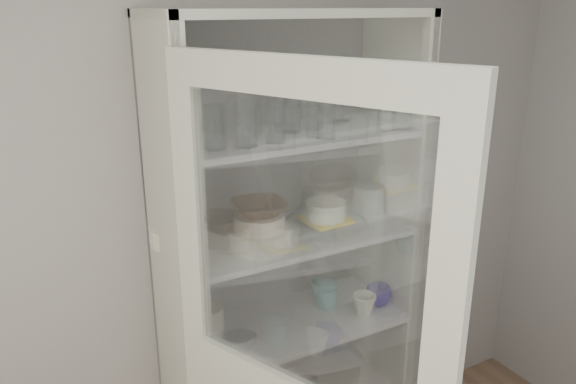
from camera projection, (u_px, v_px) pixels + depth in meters
wall_back at (219, 214)px, 2.29m from camera, size 3.60×0.02×2.60m
pantry_cabinet at (281, 297)px, 2.37m from camera, size 1.00×0.45×2.10m
tumbler_0 at (246, 124)px, 1.85m from camera, size 0.09×0.09×0.15m
tumbler_1 at (214, 127)px, 1.82m from camera, size 0.07×0.07×0.15m
tumbler_2 at (276, 122)px, 1.91m from camera, size 0.08×0.08×0.14m
tumbler_3 at (315, 120)px, 1.99m from camera, size 0.08×0.08×0.12m
tumbler_4 at (326, 119)px, 1.97m from camera, size 0.07×0.07×0.14m
tumbler_5 at (386, 113)px, 2.10m from camera, size 0.07×0.07×0.13m
tumbler_6 at (403, 112)px, 2.12m from camera, size 0.08×0.08×0.13m
tumbler_7 at (180, 126)px, 1.89m from camera, size 0.08×0.08×0.13m
tumbler_8 at (253, 117)px, 2.02m from camera, size 0.08×0.08×0.13m
tumbler_9 at (292, 115)px, 2.07m from camera, size 0.08×0.08×0.13m
goblet_0 at (183, 116)px, 1.99m from camera, size 0.07×0.07×0.15m
goblet_1 at (283, 104)px, 2.17m from camera, size 0.08×0.08×0.17m
goblet_2 at (330, 100)px, 2.24m from camera, size 0.08×0.08×0.18m
goblet_3 at (343, 100)px, 2.26m from camera, size 0.08×0.08×0.17m
plate_stack_front at (260, 238)px, 2.06m from camera, size 0.24×0.24×0.07m
plate_stack_back at (178, 234)px, 2.10m from camera, size 0.22×0.22×0.07m
cream_bowl at (260, 222)px, 2.04m from camera, size 0.21×0.21×0.06m
terracotta_bowl at (259, 208)px, 2.03m from camera, size 0.24×0.24×0.05m
glass_platter at (325, 223)px, 2.27m from camera, size 0.42×0.42×0.02m
yellow_trivet at (326, 219)px, 2.27m from camera, size 0.18×0.18×0.01m
white_ramekin at (326, 210)px, 2.26m from camera, size 0.19×0.19×0.07m
grey_bowl_stack at (368, 199)px, 2.41m from camera, size 0.14×0.14×0.12m
mug_blue at (378, 296)px, 2.45m from camera, size 0.12×0.12×0.09m
mug_teal at (324, 293)px, 2.45m from camera, size 0.12×0.12×0.11m
mug_white at (364, 305)px, 2.37m from camera, size 0.12×0.12×0.09m
teal_jar at (327, 295)px, 2.43m from camera, size 0.09×0.09×0.11m
measuring_cups at (240, 340)px, 2.16m from camera, size 0.11×0.11×0.04m
white_canister at (209, 324)px, 2.18m from camera, size 0.16×0.16×0.14m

